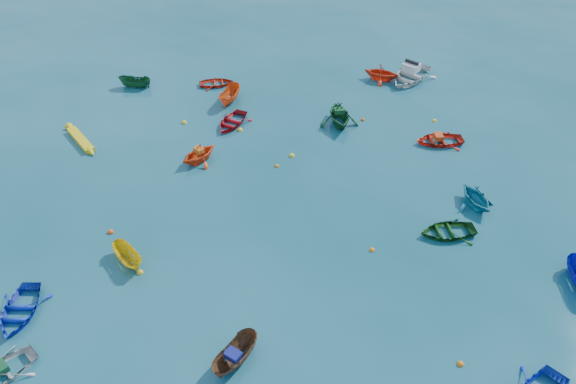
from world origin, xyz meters
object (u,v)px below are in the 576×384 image
at_px(dinghy_white_near, 2,375).
at_px(kayak_yellow, 81,142).
at_px(dinghy_blue_sw, 21,314).
at_px(motorboat_white, 409,80).

xyz_separation_m(dinghy_white_near, kayak_yellow, (-9.01, 15.51, 0.00)).
height_order(dinghy_blue_sw, kayak_yellow, dinghy_blue_sw).
bearing_deg(motorboat_white, dinghy_blue_sw, -95.01).
xyz_separation_m(dinghy_blue_sw, motorboat_white, (10.64, 30.63, 0.00)).
bearing_deg(motorboat_white, dinghy_white_near, -90.70).
bearing_deg(dinghy_blue_sw, dinghy_white_near, -82.27).
distance_m(kayak_yellow, motorboat_white, 25.33).
height_order(kayak_yellow, motorboat_white, motorboat_white).
xyz_separation_m(kayak_yellow, motorboat_white, (17.88, 17.95, 0.00)).
bearing_deg(dinghy_white_near, dinghy_blue_sw, 142.45).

